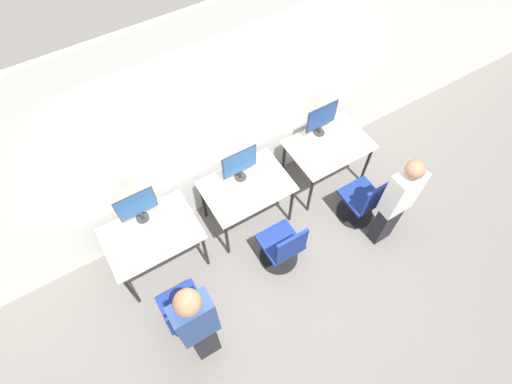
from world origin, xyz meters
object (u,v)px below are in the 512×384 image
object	(u,v)px
monitor_center	(240,164)
office_chair_right	(363,202)
mouse_left	(178,230)
keyboard_right	(335,150)
person_left	(198,325)
person_right	(397,202)
keyboard_center	(252,192)
mouse_right	(354,141)
keyboard_left	(155,242)
monitor_right	(322,118)
mouse_center	(272,181)
monitor_left	(137,206)
office_chair_left	(185,312)
office_chair_center	(282,248)

from	to	relation	value
monitor_center	office_chair_right	distance (m)	1.67
mouse_left	keyboard_right	bearing A→B (deg)	-0.07
monitor_center	keyboard_right	bearing A→B (deg)	-12.45
person_left	person_right	bearing A→B (deg)	2.16
keyboard_center	office_chair_right	xyz separation A→B (m)	(1.26, -0.62, -0.40)
mouse_right	keyboard_left	bearing A→B (deg)	-179.91
keyboard_right	person_right	size ratio (longest dim) A/B	0.28
mouse_left	monitor_right	bearing A→B (deg)	9.15
office_chair_right	keyboard_right	bearing A→B (deg)	94.23
mouse_center	office_chair_right	size ratio (longest dim) A/B	0.10
monitor_left	person_right	bearing A→B (deg)	-27.83
keyboard_left	person_right	distance (m)	2.70
mouse_left	office_chair_left	size ratio (longest dim) A/B	0.10
keyboard_center	office_chair_right	size ratio (longest dim) A/B	0.49
monitor_left	person_right	distance (m)	2.85
office_chair_center	office_chair_right	distance (m)	1.21
person_right	mouse_right	bearing A→B (deg)	78.85
mouse_right	person_right	distance (m)	1.00
monitor_center	keyboard_right	xyz separation A→B (m)	(1.21, -0.27, -0.25)
mouse_left	mouse_right	world-z (taller)	same
monitor_center	keyboard_center	xyz separation A→B (m)	(0.00, -0.26, -0.25)
monitor_right	monitor_center	bearing A→B (deg)	-176.15
office_chair_right	person_right	bearing A→B (deg)	-81.77
monitor_center	office_chair_center	bearing A→B (deg)	-87.26
mouse_right	keyboard_center	bearing A→B (deg)	179.73
office_chair_center	person_right	distance (m)	1.40
person_left	office_chair_center	size ratio (longest dim) A/B	1.94
monitor_right	office_chair_left	bearing A→B (deg)	-156.78
monitor_right	mouse_right	distance (m)	0.52
keyboard_center	mouse_left	bearing A→B (deg)	-179.76
mouse_left	keyboard_right	world-z (taller)	mouse_left
monitor_left	mouse_right	world-z (taller)	monitor_left
monitor_center	office_chair_center	size ratio (longest dim) A/B	0.52
office_chair_center	keyboard_right	distance (m)	1.38
office_chair_left	monitor_right	world-z (taller)	monitor_right
person_left	keyboard_right	world-z (taller)	person_left
keyboard_left	monitor_right	world-z (taller)	monitor_right
person_left	keyboard_center	xyz separation A→B (m)	(1.21, 1.08, -0.19)
monitor_left	monitor_right	bearing A→B (deg)	0.04
office_chair_right	office_chair_left	bearing A→B (deg)	-177.84
keyboard_center	office_chair_center	size ratio (longest dim) A/B	0.49
office_chair_left	monitor_center	world-z (taller)	monitor_center
person_left	keyboard_center	distance (m)	1.64
office_chair_right	keyboard_center	bearing A→B (deg)	153.60
mouse_right	office_chair_right	world-z (taller)	office_chair_right
keyboard_center	mouse_right	size ratio (longest dim) A/B	4.87
monitor_left	keyboard_center	size ratio (longest dim) A/B	1.07
monitor_right	keyboard_right	size ratio (longest dim) A/B	1.07
mouse_left	monitor_center	size ratio (longest dim) A/B	0.19
office_chair_center	office_chair_right	world-z (taller)	same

